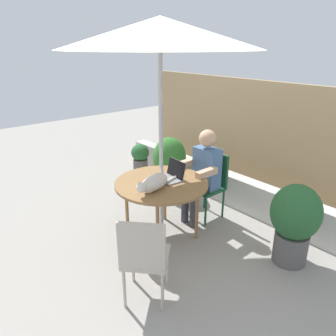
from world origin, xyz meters
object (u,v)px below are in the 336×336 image
(potted_plant_near_fence, at_px, (295,220))
(patio_table, at_px, (161,187))
(chair_occupied, at_px, (211,180))
(person_seated, at_px, (203,171))
(laptop, at_px, (173,174))
(cat, at_px, (153,183))
(potted_plant_corner, at_px, (140,159))
(patio_umbrella, at_px, (160,33))
(chair_empty, at_px, (144,254))
(potted_plant_by_chair, at_px, (170,163))

(potted_plant_near_fence, bearing_deg, patio_table, -149.04)
(chair_occupied, height_order, person_seated, person_seated)
(laptop, bearing_deg, chair_occupied, 90.49)
(cat, bearing_deg, laptop, 105.58)
(patio_table, distance_m, person_seated, 0.69)
(patio_table, bearing_deg, potted_plant_corner, 151.75)
(chair_occupied, bearing_deg, patio_table, -90.00)
(chair_occupied, xyz_separation_m, potted_plant_near_fence, (1.27, -0.09, -0.01))
(chair_occupied, bearing_deg, cat, -84.11)
(potted_plant_corner, bearing_deg, patio_umbrella, -28.25)
(chair_occupied, xyz_separation_m, potted_plant_corner, (-1.74, 0.09, -0.19))
(chair_empty, xyz_separation_m, potted_plant_by_chair, (-1.67, 1.72, -0.04))
(laptop, bearing_deg, potted_plant_corner, 156.25)
(patio_umbrella, distance_m, chair_empty, 2.10)
(patio_umbrella, distance_m, potted_plant_corner, 2.80)
(chair_occupied, bearing_deg, chair_empty, -65.99)
(chair_empty, bearing_deg, laptop, 127.10)
(patio_umbrella, height_order, potted_plant_by_chair, patio_umbrella)
(potted_plant_by_chair, height_order, potted_plant_corner, potted_plant_by_chair)
(potted_plant_corner, bearing_deg, potted_plant_by_chair, -0.48)
(person_seated, bearing_deg, patio_table, -90.00)
(patio_umbrella, relative_size, laptop, 7.73)
(laptop, xyz_separation_m, potted_plant_near_fence, (1.26, 0.59, -0.28))
(laptop, relative_size, cat, 0.50)
(potted_plant_corner, bearing_deg, person_seated, -7.97)
(potted_plant_near_fence, relative_size, potted_plant_corner, 1.52)
(chair_empty, relative_size, potted_plant_by_chair, 0.99)
(cat, bearing_deg, person_seated, 96.92)
(potted_plant_near_fence, distance_m, potted_plant_by_chair, 2.21)
(potted_plant_near_fence, distance_m, potted_plant_corner, 3.01)
(potted_plant_by_chair, bearing_deg, chair_empty, -45.85)
(cat, bearing_deg, patio_umbrella, 118.36)
(patio_umbrella, height_order, cat, patio_umbrella)
(cat, bearing_deg, potted_plant_corner, 148.44)
(chair_empty, relative_size, cat, 1.37)
(potted_plant_corner, bearing_deg, chair_empty, -34.95)
(chair_empty, bearing_deg, potted_plant_by_chair, 134.15)
(person_seated, bearing_deg, potted_plant_near_fence, 3.11)
(chair_occupied, distance_m, cat, 1.09)
(chair_empty, xyz_separation_m, person_seated, (-0.73, 1.48, 0.17))
(chair_occupied, height_order, potted_plant_by_chair, potted_plant_by_chair)
(potted_plant_near_fence, bearing_deg, cat, -140.34)
(chair_empty, relative_size, person_seated, 0.72)
(chair_occupied, relative_size, person_seated, 0.72)
(patio_umbrella, distance_m, potted_plant_by_chair, 2.26)
(patio_umbrella, distance_m, potted_plant_near_fence, 2.33)
(patio_umbrella, bearing_deg, potted_plant_by_chair, 135.33)
(patio_umbrella, height_order, potted_plant_near_fence, patio_umbrella)
(person_seated, distance_m, cat, 0.91)
(patio_umbrella, distance_m, person_seated, 1.77)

